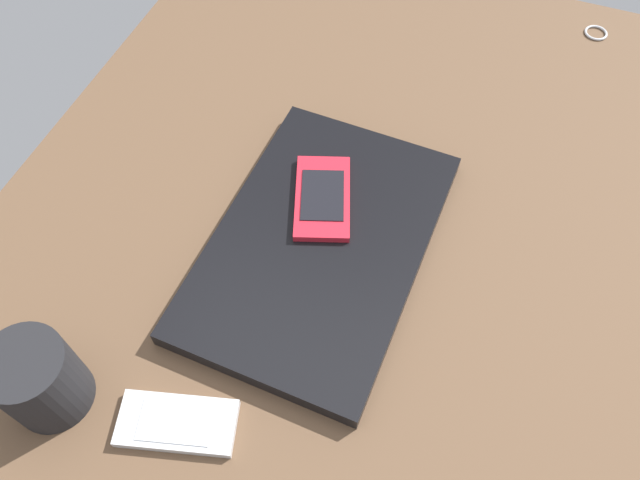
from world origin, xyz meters
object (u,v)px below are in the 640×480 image
at_px(pen_cup, 39,380).
at_px(key_ring, 596,33).
at_px(cell_phone_on_laptop, 323,197).
at_px(cell_phone_on_desk, 177,423).
at_px(laptop_closed, 320,244).

height_order(pen_cup, key_ring, pen_cup).
xyz_separation_m(cell_phone_on_laptop, cell_phone_on_desk, (-0.29, 0.04, -0.02)).
bearing_deg(cell_phone_on_desk, cell_phone_on_laptop, -8.16).
bearing_deg(laptop_closed, key_ring, -24.28).
xyz_separation_m(laptop_closed, cell_phone_on_laptop, (0.05, 0.02, 0.02)).
bearing_deg(cell_phone_on_laptop, cell_phone_on_desk, 171.84).
bearing_deg(cell_phone_on_laptop, key_ring, -30.81).
bearing_deg(cell_phone_on_desk, key_ring, -22.67).
relative_size(cell_phone_on_laptop, key_ring, 3.94).
height_order(cell_phone_on_laptop, key_ring, cell_phone_on_laptop).
height_order(laptop_closed, cell_phone_on_laptop, cell_phone_on_laptop).
bearing_deg(cell_phone_on_desk, laptop_closed, -13.73).
bearing_deg(key_ring, cell_phone_on_desk, 157.33).
bearing_deg(cell_phone_on_laptop, laptop_closed, -162.43).
distance_m(cell_phone_on_laptop, pen_cup, 0.35).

